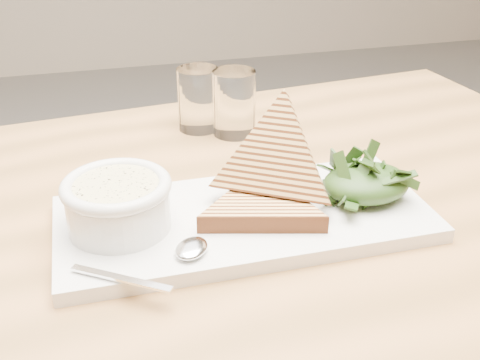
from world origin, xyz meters
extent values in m
cube|color=#AF753F|center=(-0.25, -0.04, 0.73)|extent=(1.24, 0.89, 0.04)
cylinder|color=#AF753F|center=(0.28, 0.30, 0.35)|extent=(0.06, 0.06, 0.71)
cube|color=white|center=(-0.24, -0.07, 0.75)|extent=(0.43, 0.19, 0.02)
cylinder|color=white|center=(-0.38, -0.06, 0.79)|extent=(0.11, 0.11, 0.05)
cylinder|color=beige|center=(-0.38, -0.06, 0.81)|extent=(0.10, 0.10, 0.01)
torus|color=white|center=(-0.38, -0.06, 0.81)|extent=(0.12, 0.12, 0.01)
ellipsoid|color=black|center=(-0.09, -0.07, 0.78)|extent=(0.11, 0.08, 0.04)
ellipsoid|color=silver|center=(-0.31, -0.13, 0.77)|extent=(0.05, 0.05, 0.01)
cube|color=silver|center=(-0.39, -0.16, 0.77)|extent=(0.09, 0.07, 0.00)
cylinder|color=white|center=(-0.18, 0.19, 0.80)|extent=(0.07, 0.07, 0.10)
cylinder|color=white|center=(-0.23, 0.23, 0.79)|extent=(0.06, 0.06, 0.10)
camera|label=1|loc=(-0.40, -0.65, 1.13)|focal=45.00mm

